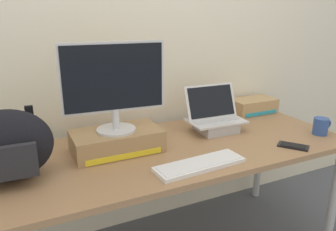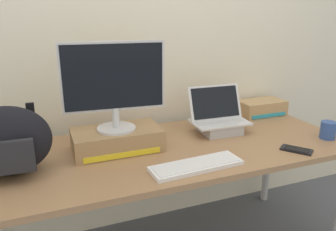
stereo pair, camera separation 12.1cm
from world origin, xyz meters
name	(u,v)px [view 2 (the right image)]	position (x,y,z in m)	size (l,w,h in m)	color
back_wall	(139,30)	(0.00, 0.50, 1.30)	(7.00, 0.10, 2.60)	silver
desk	(168,158)	(0.00, 0.00, 0.66)	(2.00, 0.79, 0.72)	#99704C
toner_box_yellow	(117,139)	(-0.26, 0.07, 0.77)	(0.45, 0.25, 0.11)	#9E7A51
desktop_monitor	(114,84)	(-0.26, 0.07, 1.07)	(0.51, 0.20, 0.45)	silver
open_laptop	(219,123)	(0.37, 0.12, 0.77)	(0.34, 0.23, 0.27)	#ADADB2
external_keyboard	(196,165)	(0.04, -0.27, 0.73)	(0.45, 0.16, 0.02)	white
messenger_backpack	(7,142)	(-0.76, -0.02, 0.87)	(0.38, 0.26, 0.31)	black
coffee_mug	(328,130)	(0.90, -0.21, 0.77)	(0.13, 0.09, 0.10)	#2D4C93
cell_phone	(296,150)	(0.61, -0.28, 0.72)	(0.15, 0.17, 0.01)	black
toner_box_cyan	(261,108)	(0.83, 0.32, 0.77)	(0.32, 0.18, 0.10)	tan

